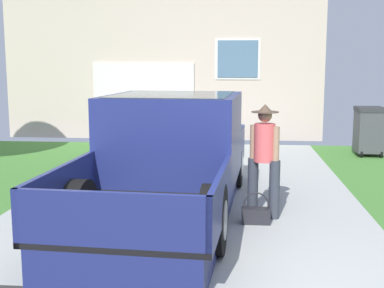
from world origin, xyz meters
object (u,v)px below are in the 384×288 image
Objects in this scene: handbag at (256,214)px; wheeled_trash_bin at (369,130)px; person_with_hat at (264,155)px; pickup_truck at (173,158)px; house_with_garage at (175,54)px.

handbag is 6.10m from wheeled_trash_bin.
person_with_hat is 5.74m from wheeled_trash_bin.
wheeled_trash_bin is (2.66, 5.08, -0.26)m from person_with_hat.
pickup_truck is at bearing 13.37° from person_with_hat.
pickup_truck is at bearing -83.15° from house_with_garage.
handbag is (-0.11, -0.33, -0.74)m from person_with_hat.
wheeled_trash_bin is (5.18, -5.42, -1.83)m from house_with_garage.
pickup_truck is 10.39m from house_with_garage.
pickup_truck is 4.74× the size of wheeled_trash_bin.
house_with_garage is at bearing 133.74° from wheeled_trash_bin.
pickup_truck reaches higher than wheeled_trash_bin.
wheeled_trash_bin is at bearing -46.26° from house_with_garage.
handbag is at bearing -77.42° from house_with_garage.
handbag is 0.05× the size of house_with_garage.
house_with_garage is (-2.42, 10.83, 2.31)m from handbag.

